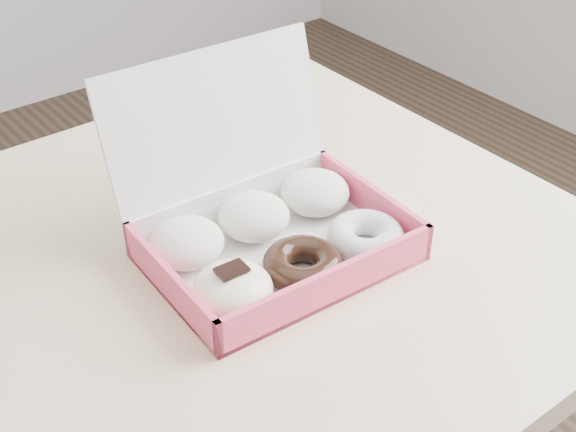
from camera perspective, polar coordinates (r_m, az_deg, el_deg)
table at (r=0.97m, az=-12.29°, el=-9.66°), size 1.20×0.80×0.75m
donut_box at (r=0.96m, az=-1.52°, el=-0.85°), size 0.31×0.28×0.21m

